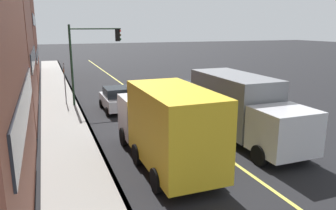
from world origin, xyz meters
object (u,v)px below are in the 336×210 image
Objects in this scene: street_sign_post at (65,81)px; car_tan at (182,92)px; traffic_light_mast at (90,51)px; truck_gray at (242,107)px; truck_yellow at (167,124)px; car_white at (118,99)px.

car_tan is at bearing -103.94° from street_sign_post.
traffic_light_mast reaches higher than car_tan.
truck_yellow is (-1.72, 4.79, 0.07)m from truck_gray.
traffic_light_mast is (1.26, 6.69, 3.23)m from car_tan.
truck_gray is at bearing 176.36° from car_tan.
street_sign_post is at bearing 14.01° from truck_yellow.
car_tan is at bearing -26.51° from truck_yellow.
street_sign_post reaches higher than car_tan.
car_tan is 0.57× the size of truck_gray.
truck_yellow is at bearing 153.49° from car_tan.
truck_gray reaches higher than car_tan.
street_sign_post is at bearing 47.04° from car_white.
car_white is at bearing 30.24° from truck_gray.
car_tan is 12.05m from truck_yellow.
truck_gray is 13.72m from street_sign_post.
car_white is 1.21× the size of street_sign_post.
car_white is 0.52× the size of truck_yellow.
street_sign_post is (0.87, 1.88, -2.16)m from traffic_light_mast.
car_tan is at bearing -3.64° from truck_gray.
traffic_light_mast is 1.86× the size of street_sign_post.
truck_gray is at bearing -149.24° from traffic_light_mast.
traffic_light_mast is (2.18, 1.40, 3.17)m from car_white.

